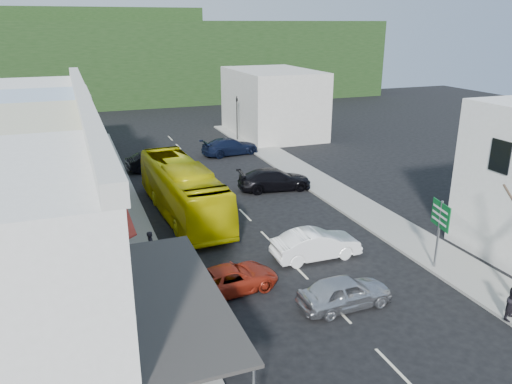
# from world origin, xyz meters

# --- Properties ---
(ground) EXTENTS (120.00, 120.00, 0.00)m
(ground) POSITION_xyz_m (0.00, 0.00, 0.00)
(ground) COLOR black
(ground) RESTS_ON ground
(sidewalk_left) EXTENTS (3.00, 52.00, 0.15)m
(sidewalk_left) POSITION_xyz_m (-7.50, 10.00, 0.07)
(sidewalk_left) COLOR gray
(sidewalk_left) RESTS_ON ground
(sidewalk_right) EXTENTS (3.00, 52.00, 0.15)m
(sidewalk_right) POSITION_xyz_m (7.50, 10.00, 0.07)
(sidewalk_right) COLOR gray
(sidewalk_right) RESTS_ON ground
(shopfront_row) EXTENTS (8.25, 30.00, 8.00)m
(shopfront_row) POSITION_xyz_m (-12.49, 5.00, 4.00)
(shopfront_row) COLOR silver
(shopfront_row) RESTS_ON ground
(distant_block_left) EXTENTS (8.00, 10.00, 6.00)m
(distant_block_left) POSITION_xyz_m (-12.00, 27.00, 3.00)
(distant_block_left) COLOR #B7B2A8
(distant_block_left) RESTS_ON ground
(distant_block_right) EXTENTS (8.00, 12.00, 7.00)m
(distant_block_right) POSITION_xyz_m (11.00, 30.00, 3.50)
(distant_block_right) COLOR #B7B2A8
(distant_block_right) RESTS_ON ground
(hillside) EXTENTS (80.00, 26.00, 14.00)m
(hillside) POSITION_xyz_m (-1.45, 65.09, 6.73)
(hillside) COLOR black
(hillside) RESTS_ON ground
(bus) EXTENTS (3.11, 11.72, 3.10)m
(bus) POSITION_xyz_m (-3.68, 9.47, 1.55)
(bus) COLOR #DCCF05
(bus) RESTS_ON ground
(car_silver) EXTENTS (4.46, 1.95, 1.40)m
(car_silver) POSITION_xyz_m (0.39, -3.84, 0.70)
(car_silver) COLOR #B6B7BC
(car_silver) RESTS_ON ground
(car_white) EXTENTS (4.42, 1.84, 1.40)m
(car_white) POSITION_xyz_m (1.41, 0.86, 0.70)
(car_white) COLOR white
(car_white) RESTS_ON ground
(car_red) EXTENTS (4.80, 2.44, 1.40)m
(car_red) POSITION_xyz_m (-3.77, -0.79, 0.70)
(car_red) COLOR maroon
(car_red) RESTS_ON ground
(car_black_near) EXTENTS (4.69, 2.39, 1.40)m
(car_black_near) POSITION_xyz_m (3.77, 12.11, 0.70)
(car_black_near) COLOR black
(car_black_near) RESTS_ON ground
(car_black_far) EXTENTS (4.58, 2.29, 1.40)m
(car_black_far) POSITION_xyz_m (-3.59, 20.40, 0.70)
(car_black_far) COLOR black
(car_black_far) RESTS_ON ground
(car_navy_far) EXTENTS (4.71, 2.44, 1.40)m
(car_navy_far) POSITION_xyz_m (3.88, 23.11, 0.70)
(car_navy_far) COLOR black
(car_navy_far) RESTS_ON ground
(pedestrian_left) EXTENTS (0.44, 0.62, 1.70)m
(pedestrian_left) POSITION_xyz_m (-6.76, 3.18, 1.00)
(pedestrian_left) COLOR black
(pedestrian_left) RESTS_ON sidewalk_left
(direction_sign) EXTENTS (0.84, 1.72, 3.65)m
(direction_sign) POSITION_xyz_m (6.40, -2.39, 1.83)
(direction_sign) COLOR #095A23
(direction_sign) RESTS_ON ground
(traffic_signal) EXTENTS (1.11, 1.25, 4.62)m
(traffic_signal) POSITION_xyz_m (6.34, 28.36, 2.31)
(traffic_signal) COLOR black
(traffic_signal) RESTS_ON ground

